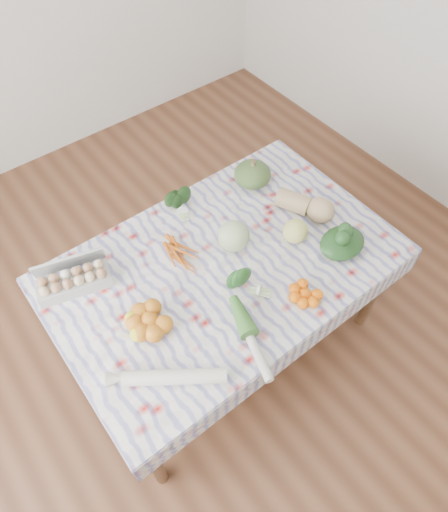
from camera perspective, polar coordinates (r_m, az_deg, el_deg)
The scene contains 16 objects.
ground at distance 2.85m, azimuth -0.00°, elevation -9.96°, with size 4.50×4.50×0.00m, color brown.
dining_table at distance 2.27m, azimuth -0.00°, elevation -2.15°, with size 1.60×1.00×0.75m.
tablecloth at distance 2.21m, azimuth -0.00°, elevation -1.00°, with size 1.66×1.06×0.01m, color silver.
egg_carton at distance 2.20m, azimuth -18.25°, elevation -3.08°, with size 0.33×0.13×0.09m, color #A5A5A0.
carrot_bunch at distance 2.22m, azimuth -5.85°, elevation 0.10°, with size 0.20×0.19×0.04m, color #C65A15.
kale_bunch at distance 2.39m, azimuth -5.47°, elevation 6.84°, with size 0.14×0.12×0.12m, color #173512.
kabocha_squash at distance 2.52m, azimuth 3.59°, elevation 10.16°, with size 0.20×0.20×0.13m, color #3E5928.
cabbage at distance 2.21m, azimuth 1.23°, elevation 2.51°, with size 0.15×0.15×0.15m, color #A8BD80.
butternut_squash at distance 2.40m, azimuth 10.22°, elevation 6.43°, with size 0.14×0.30×0.14m, color tan.
orange_cluster at distance 2.01m, azimuth -9.28°, elevation -7.93°, with size 0.26×0.26×0.09m, color orange.
broccoli at distance 2.08m, azimuth 3.24°, elevation -3.66°, with size 0.13×0.13×0.09m, color #1F4F1B.
mandarin_cluster at distance 2.10m, azimuth 10.15°, elevation -4.60°, with size 0.18×0.18×0.06m, color orange.
grapefruit at distance 2.27m, azimuth 8.91°, elevation 3.08°, with size 0.12×0.12×0.12m, color #D1D067.
spinach_bag at distance 2.28m, azimuth 14.55°, elevation 1.60°, with size 0.24×0.19×0.10m, color #163414.
daikon at distance 1.90m, azimuth -6.19°, elevation -14.81°, with size 0.06×0.06×0.44m, color white.
leek at distance 1.97m, azimuth 3.38°, elevation -10.36°, with size 0.04×0.04×0.39m, color beige.
Camera 1 is at (-0.79, -1.02, 2.54)m, focal length 32.00 mm.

